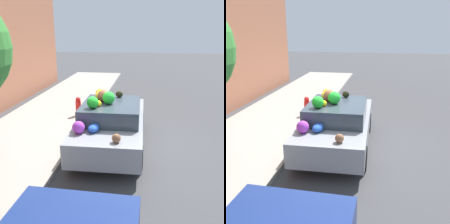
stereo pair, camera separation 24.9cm
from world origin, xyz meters
TOP-DOWN VIEW (x-y plane):
  - ground_plane at (0.00, 0.00)m, footprint 60.00×60.00m
  - sidewalk_curb at (0.00, 2.70)m, footprint 24.00×3.20m
  - fire_hydrant at (2.20, 1.60)m, footprint 0.20×0.20m
  - art_car at (-0.04, 0.03)m, footprint 4.05×1.83m

SIDE VIEW (x-z plane):
  - ground_plane at x=0.00m, z-range 0.00..0.00m
  - sidewalk_curb at x=0.00m, z-range 0.00..0.11m
  - fire_hydrant at x=2.20m, z-range 0.10..0.80m
  - art_car at x=-0.04m, z-range -0.11..1.52m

